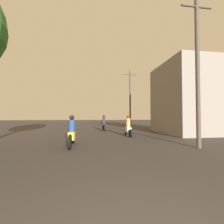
% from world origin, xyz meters
% --- Properties ---
extents(motorcycle_yellow, '(0.60, 2.14, 1.56)m').
position_xyz_m(motorcycle_yellow, '(-1.40, 6.50, 0.63)').
color(motorcycle_yellow, black).
rests_on(motorcycle_yellow, ground_plane).
extents(motorcycle_white, '(0.60, 2.02, 1.59)m').
position_xyz_m(motorcycle_white, '(2.35, 9.84, 0.63)').
color(motorcycle_white, black).
rests_on(motorcycle_white, ground_plane).
extents(motorcycle_black, '(0.60, 2.05, 1.62)m').
position_xyz_m(motorcycle_black, '(0.92, 14.43, 0.65)').
color(motorcycle_black, black).
rests_on(motorcycle_black, ground_plane).
extents(building_right_near, '(4.02, 5.46, 6.11)m').
position_xyz_m(building_right_near, '(7.76, 10.91, 3.06)').
color(building_right_near, gray).
rests_on(building_right_near, ground_plane).
extents(utility_pole_near, '(1.60, 0.20, 7.34)m').
position_xyz_m(utility_pole_near, '(4.61, 5.25, 3.83)').
color(utility_pole_near, '#4C4238').
rests_on(utility_pole_near, ground_plane).
extents(utility_pole_far, '(1.60, 0.20, 7.28)m').
position_xyz_m(utility_pole_far, '(4.50, 17.07, 3.80)').
color(utility_pole_far, '#4C4238').
rests_on(utility_pole_far, ground_plane).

